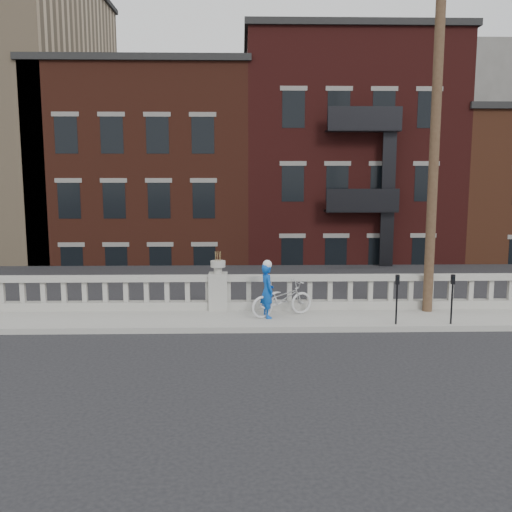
# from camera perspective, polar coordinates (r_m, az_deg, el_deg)

# --- Properties ---
(ground) EXTENTS (120.00, 120.00, 0.00)m
(ground) POSITION_cam_1_polar(r_m,az_deg,el_deg) (13.45, -4.48, -9.97)
(ground) COLOR black
(ground) RESTS_ON ground
(sidewalk) EXTENTS (32.00, 2.20, 0.15)m
(sidewalk) POSITION_cam_1_polar(r_m,az_deg,el_deg) (16.30, -3.92, -6.39)
(sidewalk) COLOR gray
(sidewalk) RESTS_ON ground
(balustrade) EXTENTS (28.00, 0.34, 1.03)m
(balustrade) POSITION_cam_1_polar(r_m,az_deg,el_deg) (17.09, -3.80, -3.74)
(balustrade) COLOR gray
(balustrade) RESTS_ON sidewalk
(planter_pedestal) EXTENTS (0.55, 0.55, 1.76)m
(planter_pedestal) POSITION_cam_1_polar(r_m,az_deg,el_deg) (17.05, -3.81, -3.12)
(planter_pedestal) COLOR gray
(planter_pedestal) RESTS_ON sidewalk
(lower_level) EXTENTS (80.00, 44.00, 20.80)m
(lower_level) POSITION_cam_1_polar(r_m,az_deg,el_deg) (35.82, -1.65, 5.87)
(lower_level) COLOR #605E59
(lower_level) RESTS_ON ground
(utility_pole) EXTENTS (1.60, 0.28, 10.00)m
(utility_pole) POSITION_cam_1_polar(r_m,az_deg,el_deg) (17.26, 17.46, 11.37)
(utility_pole) COLOR #422D1E
(utility_pole) RESTS_ON sidewalk
(parking_meter_c) EXTENTS (0.10, 0.09, 1.36)m
(parking_meter_c) POSITION_cam_1_polar(r_m,az_deg,el_deg) (15.79, 13.91, -3.67)
(parking_meter_c) COLOR black
(parking_meter_c) RESTS_ON sidewalk
(parking_meter_d) EXTENTS (0.10, 0.09, 1.36)m
(parking_meter_d) POSITION_cam_1_polar(r_m,az_deg,el_deg) (16.25, 19.03, -3.55)
(parking_meter_d) COLOR black
(parking_meter_d) RESTS_ON sidewalk
(bicycle) EXTENTS (2.00, 1.35, 0.99)m
(bicycle) POSITION_cam_1_polar(r_m,az_deg,el_deg) (16.31, 2.60, -4.30)
(bicycle) COLOR silver
(bicycle) RESTS_ON sidewalk
(cyclist) EXTENTS (0.52, 0.64, 1.54)m
(cyclist) POSITION_cam_1_polar(r_m,az_deg,el_deg) (16.06, 1.13, -3.50)
(cyclist) COLOR #0B46B0
(cyclist) RESTS_ON sidewalk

